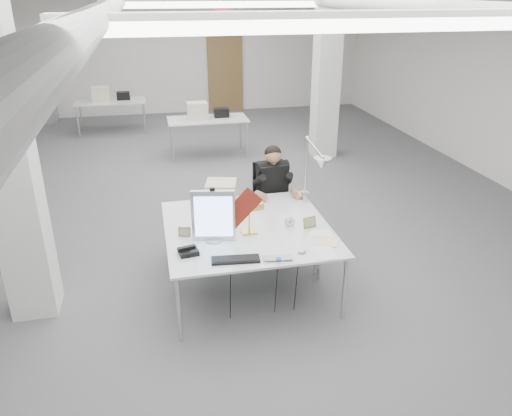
# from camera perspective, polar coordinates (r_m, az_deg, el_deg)

# --- Properties ---
(room_shell) EXTENTS (10.04, 14.04, 3.24)m
(room_shell) POSITION_cam_1_polar(r_m,az_deg,el_deg) (7.27, -4.25, 12.03)
(room_shell) COLOR #505052
(room_shell) RESTS_ON ground
(desk_main) EXTENTS (1.80, 0.90, 0.02)m
(desk_main) POSITION_cam_1_polar(r_m,az_deg,el_deg) (5.13, 0.01, -4.47)
(desk_main) COLOR silver
(desk_main) RESTS_ON room_shell
(desk_second) EXTENTS (1.80, 0.90, 0.02)m
(desk_second) POSITION_cam_1_polar(r_m,az_deg,el_deg) (5.92, -1.85, -0.43)
(desk_second) COLOR silver
(desk_second) RESTS_ON room_shell
(bg_desk_a) EXTENTS (1.60, 0.80, 0.02)m
(bg_desk_a) POSITION_cam_1_polar(r_m,az_deg,el_deg) (10.27, -5.55, 10.05)
(bg_desk_a) COLOR silver
(bg_desk_a) RESTS_ON room_shell
(bg_desk_b) EXTENTS (1.60, 0.80, 0.02)m
(bg_desk_b) POSITION_cam_1_polar(r_m,az_deg,el_deg) (12.38, -16.29, 11.60)
(bg_desk_b) COLOR silver
(bg_desk_b) RESTS_ON room_shell
(filing_cabinet) EXTENTS (0.45, 0.55, 1.20)m
(filing_cabinet) POSITION_cam_1_polar(r_m,az_deg,el_deg) (14.04, -22.99, 11.45)
(filing_cabinet) COLOR gray
(filing_cabinet) RESTS_ON room_shell
(office_chair) EXTENTS (0.53, 0.53, 0.98)m
(office_chair) POSITION_cam_1_polar(r_m,az_deg,el_deg) (6.71, 1.77, 0.25)
(office_chair) COLOR black
(office_chair) RESTS_ON room_shell
(seated_person) EXTENTS (0.58, 0.69, 0.96)m
(seated_person) POSITION_cam_1_polar(r_m,az_deg,el_deg) (6.51, 1.92, 3.38)
(seated_person) COLOR black
(seated_person) RESTS_ON office_chair
(monitor) EXTENTS (0.45, 0.13, 0.56)m
(monitor) POSITION_cam_1_polar(r_m,az_deg,el_deg) (5.14, -4.91, -0.89)
(monitor) COLOR silver
(monitor) RESTS_ON desk_main
(pennant) EXTENTS (0.45, 0.17, 0.51)m
(pennant) POSITION_cam_1_polar(r_m,az_deg,el_deg) (5.12, -1.84, -0.22)
(pennant) COLOR maroon
(pennant) RESTS_ON monitor
(keyboard) EXTENTS (0.48, 0.20, 0.02)m
(keyboard) POSITION_cam_1_polar(r_m,az_deg,el_deg) (4.86, -2.35, -5.92)
(keyboard) COLOR black
(keyboard) RESTS_ON desk_main
(laptop) EXTENTS (0.31, 0.22, 0.02)m
(laptop) POSITION_cam_1_polar(r_m,az_deg,el_deg) (4.85, 2.59, -5.99)
(laptop) COLOR #A3A3A7
(laptop) RESTS_ON desk_main
(mouse) EXTENTS (0.10, 0.08, 0.04)m
(mouse) POSITION_cam_1_polar(r_m,az_deg,el_deg) (5.01, 5.27, -4.98)
(mouse) COLOR #B0B0B5
(mouse) RESTS_ON desk_main
(bankers_lamp) EXTENTS (0.29, 0.15, 0.31)m
(bankers_lamp) POSITION_cam_1_polar(r_m,az_deg,el_deg) (5.32, -0.78, -1.35)
(bankers_lamp) COLOR gold
(bankers_lamp) RESTS_ON desk_main
(desk_phone) EXTENTS (0.21, 0.20, 0.05)m
(desk_phone) POSITION_cam_1_polar(r_m,az_deg,el_deg) (5.02, -7.73, -4.97)
(desk_phone) COLOR black
(desk_phone) RESTS_ON desk_main
(picture_frame_left) EXTENTS (0.14, 0.07, 0.10)m
(picture_frame_left) POSITION_cam_1_polar(r_m,az_deg,el_deg) (5.35, -8.18, -2.70)
(picture_frame_left) COLOR olive
(picture_frame_left) RESTS_ON desk_main
(picture_frame_right) EXTENTS (0.16, 0.08, 0.12)m
(picture_frame_right) POSITION_cam_1_polar(r_m,az_deg,el_deg) (5.52, 6.15, -1.63)
(picture_frame_right) COLOR #9D8743
(picture_frame_right) RESTS_ON desk_main
(desk_clock) EXTENTS (0.11, 0.04, 0.11)m
(desk_clock) POSITION_cam_1_polar(r_m,az_deg,el_deg) (5.54, 3.86, -1.57)
(desk_clock) COLOR #B2B3B7
(desk_clock) RESTS_ON desk_main
(paper_stack_a) EXTENTS (0.21, 0.29, 0.01)m
(paper_stack_a) POSITION_cam_1_polar(r_m,az_deg,el_deg) (5.04, 7.84, -5.09)
(paper_stack_a) COLOR white
(paper_stack_a) RESTS_ON desk_main
(paper_stack_b) EXTENTS (0.26, 0.28, 0.01)m
(paper_stack_b) POSITION_cam_1_polar(r_m,az_deg,el_deg) (5.26, 8.51, -3.83)
(paper_stack_b) COLOR #F5DE93
(paper_stack_b) RESTS_ON desk_main
(paper_stack_c) EXTENTS (0.25, 0.20, 0.01)m
(paper_stack_c) POSITION_cam_1_polar(r_m,az_deg,el_deg) (5.41, 7.44, -2.90)
(paper_stack_c) COLOR white
(paper_stack_c) RESTS_ON desk_main
(beige_monitor) EXTENTS (0.42, 0.41, 0.33)m
(beige_monitor) POSITION_cam_1_polar(r_m,az_deg,el_deg) (5.94, -3.99, 1.48)
(beige_monitor) COLOR beige
(beige_monitor) RESTS_ON desk_second
(architect_lamp) EXTENTS (0.46, 0.80, 0.97)m
(architect_lamp) POSITION_cam_1_polar(r_m,az_deg,el_deg) (5.83, 6.53, 4.31)
(architect_lamp) COLOR silver
(architect_lamp) RESTS_ON desk_second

